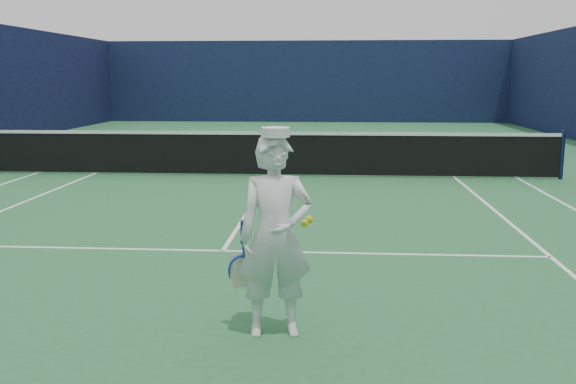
% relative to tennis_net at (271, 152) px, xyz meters
% --- Properties ---
extents(ground, '(80.00, 80.00, 0.00)m').
position_rel_tennis_net_xyz_m(ground, '(0.00, 0.00, -0.55)').
color(ground, '#256135').
rests_on(ground, ground).
extents(court_markings, '(11.03, 23.83, 0.01)m').
position_rel_tennis_net_xyz_m(court_markings, '(0.00, 0.00, -0.55)').
color(court_markings, white).
rests_on(court_markings, ground).
extents(windscreen_fence, '(20.12, 36.12, 4.00)m').
position_rel_tennis_net_xyz_m(windscreen_fence, '(0.00, 0.00, 1.45)').
color(windscreen_fence, '#0E1736').
rests_on(windscreen_fence, ground).
extents(tennis_net, '(12.88, 0.09, 1.07)m').
position_rel_tennis_net_xyz_m(tennis_net, '(0.00, 0.00, 0.00)').
color(tennis_net, '#141E4C').
rests_on(tennis_net, ground).
extents(tennis_player, '(0.81, 0.52, 1.80)m').
position_rel_tennis_net_xyz_m(tennis_player, '(0.92, -9.02, 0.32)').
color(tennis_player, white).
rests_on(tennis_player, ground).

